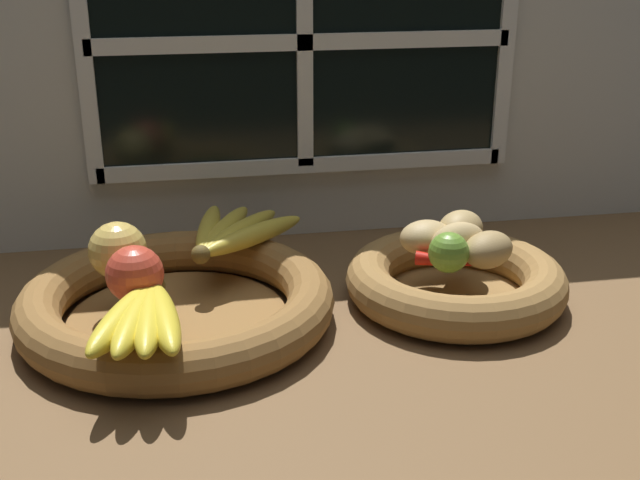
% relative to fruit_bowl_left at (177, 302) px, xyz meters
% --- Properties ---
extents(ground_plane, '(1.40, 0.90, 0.03)m').
position_rel_fruit_bowl_left_xyz_m(ground_plane, '(0.21, -0.00, -0.04)').
color(ground_plane, brown).
extents(back_wall, '(1.40, 0.05, 0.55)m').
position_rel_fruit_bowl_left_xyz_m(back_wall, '(0.21, 0.30, 0.25)').
color(back_wall, silver).
rests_on(back_wall, ground_plane).
extents(fruit_bowl_left, '(0.40, 0.40, 0.06)m').
position_rel_fruit_bowl_left_xyz_m(fruit_bowl_left, '(0.00, 0.00, 0.00)').
color(fruit_bowl_left, brown).
rests_on(fruit_bowl_left, ground_plane).
extents(fruit_bowl_right, '(0.29, 0.29, 0.06)m').
position_rel_fruit_bowl_left_xyz_m(fruit_bowl_right, '(0.37, -0.00, 0.00)').
color(fruit_bowl_right, olive).
rests_on(fruit_bowl_right, ground_plane).
extents(apple_golden_left, '(0.07, 0.07, 0.07)m').
position_rel_fruit_bowl_left_xyz_m(apple_golden_left, '(-0.07, 0.02, 0.07)').
color(apple_golden_left, '#DBB756').
rests_on(apple_golden_left, fruit_bowl_left).
extents(apple_red_front, '(0.07, 0.07, 0.07)m').
position_rel_fruit_bowl_left_xyz_m(apple_red_front, '(-0.05, -0.05, 0.07)').
color(apple_red_front, '#CC422D').
rests_on(apple_red_front, fruit_bowl_left).
extents(banana_bunch_front, '(0.11, 0.19, 0.03)m').
position_rel_fruit_bowl_left_xyz_m(banana_bunch_front, '(-0.03, -0.13, 0.05)').
color(banana_bunch_front, yellow).
rests_on(banana_bunch_front, fruit_bowl_left).
extents(banana_bunch_back, '(0.17, 0.20, 0.03)m').
position_rel_fruit_bowl_left_xyz_m(banana_bunch_back, '(0.08, 0.12, 0.05)').
color(banana_bunch_back, gold).
rests_on(banana_bunch_back, fruit_bowl_left).
extents(potato_large, '(0.09, 0.06, 0.05)m').
position_rel_fruit_bowl_left_xyz_m(potato_large, '(0.37, 0.00, 0.06)').
color(potato_large, tan).
rests_on(potato_large, fruit_bowl_right).
extents(potato_small, '(0.09, 0.09, 0.05)m').
position_rel_fruit_bowl_left_xyz_m(potato_small, '(0.40, -0.03, 0.05)').
color(potato_small, '#A38451').
rests_on(potato_small, fruit_bowl_right).
extents(potato_back, '(0.09, 0.09, 0.05)m').
position_rel_fruit_bowl_left_xyz_m(potato_back, '(0.39, 0.04, 0.06)').
color(potato_back, tan).
rests_on(potato_back, fruit_bowl_right).
extents(potato_oblong, '(0.08, 0.07, 0.05)m').
position_rel_fruit_bowl_left_xyz_m(potato_oblong, '(0.33, 0.03, 0.05)').
color(potato_oblong, tan).
rests_on(potato_oblong, fruit_bowl_right).
extents(lime_near, '(0.05, 0.05, 0.05)m').
position_rel_fruit_bowl_left_xyz_m(lime_near, '(0.34, -0.04, 0.06)').
color(lime_near, olive).
rests_on(lime_near, fruit_bowl_right).
extents(chili_pepper, '(0.10, 0.06, 0.02)m').
position_rel_fruit_bowl_left_xyz_m(chili_pepper, '(0.36, -0.03, 0.04)').
color(chili_pepper, red).
rests_on(chili_pepper, fruit_bowl_right).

